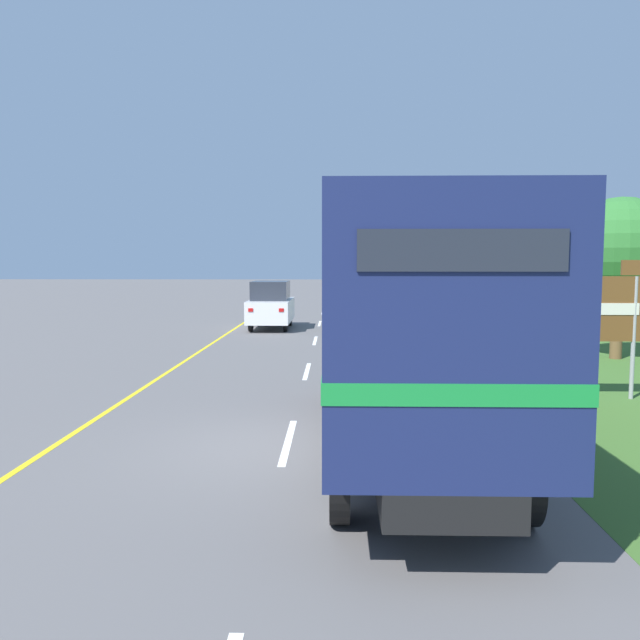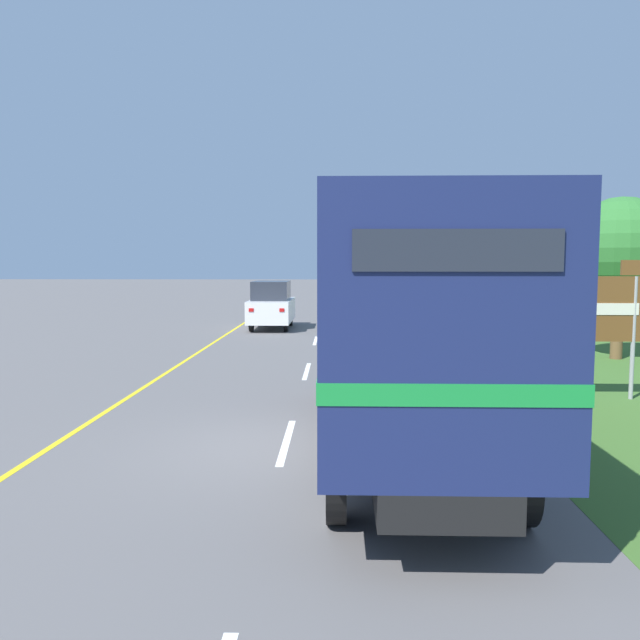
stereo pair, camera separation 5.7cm
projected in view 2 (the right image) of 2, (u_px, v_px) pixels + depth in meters
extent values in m
plane|color=#5B5959|center=(285.00, 447.00, 9.84)|extent=(200.00, 200.00, 0.00)
cube|color=yellow|center=(216.00, 341.00, 23.26)|extent=(0.12, 55.94, 0.01)
cube|color=white|center=(287.00, 441.00, 10.17)|extent=(0.12, 2.60, 0.01)
cube|color=white|center=(307.00, 371.00, 16.74)|extent=(0.12, 2.60, 0.01)
cube|color=white|center=(316.00, 341.00, 23.31)|extent=(0.12, 2.60, 0.01)
cube|color=white|center=(320.00, 323.00, 29.88)|extent=(0.12, 2.60, 0.01)
cube|color=white|center=(324.00, 313.00, 36.45)|extent=(0.12, 2.60, 0.01)
cylinder|color=black|center=(337.00, 375.00, 13.34)|extent=(0.22, 1.00, 1.00)
cylinder|color=black|center=(433.00, 376.00, 13.28)|extent=(0.22, 1.00, 1.00)
cylinder|color=black|center=(336.00, 478.00, 6.96)|extent=(0.22, 1.00, 1.00)
cylinder|color=black|center=(520.00, 480.00, 6.91)|extent=(0.22, 1.00, 1.00)
cube|color=black|center=(402.00, 406.00, 9.72)|extent=(1.30, 8.53, 0.36)
cube|color=navy|center=(411.00, 311.00, 8.54)|extent=(2.37, 6.43, 2.77)
cube|color=#198C38|center=(411.00, 346.00, 8.58)|extent=(2.39, 6.45, 0.20)
cube|color=#232833|center=(457.00, 250.00, 5.26)|extent=(1.78, 0.03, 0.36)
cube|color=navy|center=(387.00, 316.00, 12.82)|extent=(2.28, 2.10, 1.90)
cube|color=#283342|center=(383.00, 301.00, 13.86)|extent=(2.02, 0.03, 0.85)
cylinder|color=black|center=(259.00, 318.00, 28.93)|extent=(0.16, 0.66, 0.66)
cylinder|color=black|center=(291.00, 318.00, 28.89)|extent=(0.16, 0.66, 0.66)
cylinder|color=black|center=(251.00, 324.00, 26.38)|extent=(0.16, 0.66, 0.66)
cylinder|color=black|center=(286.00, 324.00, 26.34)|extent=(0.16, 0.66, 0.66)
cube|color=white|center=(272.00, 310.00, 27.59)|extent=(1.80, 4.13, 0.96)
cube|color=#282D38|center=(271.00, 290.00, 27.35)|extent=(1.55, 2.27, 0.81)
cube|color=red|center=(251.00, 310.00, 25.53)|extent=(0.20, 0.03, 0.14)
cube|color=red|center=(282.00, 310.00, 25.49)|extent=(0.20, 0.03, 0.14)
cylinder|color=#9E9EA3|center=(570.00, 338.00, 13.22)|extent=(0.09, 0.09, 2.62)
cylinder|color=#9E9EA3|center=(633.00, 338.00, 13.19)|extent=(0.09, 0.09, 2.62)
cube|color=brown|center=(603.00, 309.00, 13.15)|extent=(1.88, 0.06, 1.38)
cube|color=brown|center=(636.00, 268.00, 13.05)|extent=(0.60, 0.06, 0.32)
cube|color=silver|center=(604.00, 309.00, 13.11)|extent=(1.46, 0.02, 0.25)
cylinder|color=brown|center=(617.00, 325.00, 18.80)|extent=(0.35, 0.35, 2.09)
sphere|color=#2D702D|center=(621.00, 249.00, 18.59)|extent=(3.08, 3.08, 3.08)
cylinder|color=brown|center=(541.00, 306.00, 25.39)|extent=(0.43, 0.43, 2.29)
sphere|color=#2D702D|center=(543.00, 245.00, 25.16)|extent=(3.36, 3.36, 3.36)
cylinder|color=brown|center=(472.00, 301.00, 33.61)|extent=(0.38, 0.38, 1.67)
sphere|color=#2D702D|center=(473.00, 257.00, 33.39)|extent=(3.88, 3.88, 3.88)
cylinder|color=white|center=(533.00, 404.00, 10.72)|extent=(0.07, 0.07, 0.95)
cylinder|color=orange|center=(534.00, 389.00, 10.70)|extent=(0.08, 0.08, 0.10)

